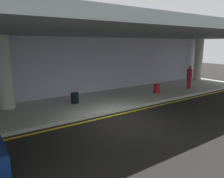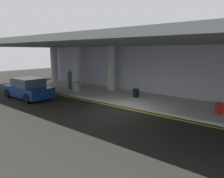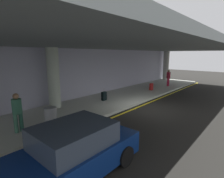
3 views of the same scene
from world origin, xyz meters
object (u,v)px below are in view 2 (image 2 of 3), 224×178
object	(u,v)px
support_column_left_mid	(79,66)
trash_bin_steel	(76,86)
support_column_far_left	(54,65)
suitcase_upright_secondary	(219,108)
person_waiting_for_ride	(70,78)
suitcase_upright_primary	(136,93)
car_navy	(28,89)
support_column_center	(112,68)

from	to	relation	value
support_column_left_mid	trash_bin_steel	distance (m)	3.63
support_column_far_left	suitcase_upright_secondary	xyz separation A→B (m)	(16.77, -1.92, -1.51)
support_column_left_mid	person_waiting_for_ride	distance (m)	2.46
support_column_left_mid	suitcase_upright_secondary	bearing A→B (deg)	-8.55
support_column_far_left	trash_bin_steel	size ratio (longest dim) A/B	4.29
suitcase_upright_primary	suitcase_upright_secondary	bearing A→B (deg)	3.25
person_waiting_for_ride	suitcase_upright_primary	world-z (taller)	person_waiting_for_ride
person_waiting_for_ride	suitcase_upright_primary	size ratio (longest dim) A/B	1.87
support_column_left_mid	suitcase_upright_primary	xyz separation A→B (m)	(7.20, -1.18, -1.51)
support_column_far_left	person_waiting_for_ride	bearing A→B (deg)	-22.39
person_waiting_for_ride	car_navy	bearing A→B (deg)	101.87
car_navy	trash_bin_steel	distance (m)	3.68
support_column_far_left	support_column_center	world-z (taller)	same
car_navy	person_waiting_for_ride	size ratio (longest dim) A/B	2.44
suitcase_upright_secondary	support_column_far_left	bearing A→B (deg)	167.58
support_column_far_left	car_navy	bearing A→B (deg)	-49.84
suitcase_upright_primary	suitcase_upright_secondary	xyz separation A→B (m)	(5.57, -0.74, 0.00)
support_column_left_mid	suitcase_upright_secondary	world-z (taller)	support_column_left_mid
person_waiting_for_ride	suitcase_upright_primary	xyz separation A→B (m)	(6.18, 0.89, -0.65)
support_column_far_left	car_navy	xyz separation A→B (m)	(4.96, -5.88, -1.26)
support_column_far_left	suitcase_upright_primary	xyz separation A→B (m)	(11.20, -1.18, -1.51)
support_column_far_left	support_column_left_mid	distance (m)	4.00
support_column_left_mid	support_column_center	distance (m)	4.00
car_navy	support_column_center	bearing A→B (deg)	-119.04
support_column_center	trash_bin_steel	world-z (taller)	support_column_center
suitcase_upright_primary	trash_bin_steel	distance (m)	5.07
person_waiting_for_ride	support_column_far_left	bearing A→B (deg)	-9.72
suitcase_upright_primary	trash_bin_steel	xyz separation A→B (m)	(-4.91, -1.27, 0.11)
support_column_left_mid	person_waiting_for_ride	world-z (taller)	support_column_left_mid
support_column_left_mid	suitcase_upright_primary	world-z (taller)	support_column_left_mid
trash_bin_steel	person_waiting_for_ride	bearing A→B (deg)	163.32
support_column_center	car_navy	size ratio (longest dim) A/B	0.89
trash_bin_steel	support_column_left_mid	bearing A→B (deg)	133.06
support_column_far_left	person_waiting_for_ride	size ratio (longest dim) A/B	2.17
support_column_left_mid	suitcase_upright_primary	bearing A→B (deg)	-9.29
person_waiting_for_ride	suitcase_upright_secondary	xyz separation A→B (m)	(11.75, 0.15, -0.65)
support_column_left_mid	car_navy	bearing A→B (deg)	-80.71
support_column_far_left	car_navy	size ratio (longest dim) A/B	0.89
support_column_far_left	support_column_left_mid	size ratio (longest dim) A/B	1.00
support_column_center	support_column_far_left	bearing A→B (deg)	180.00
support_column_far_left	suitcase_upright_secondary	distance (m)	16.95
suitcase_upright_primary	car_navy	bearing A→B (deg)	-132.13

